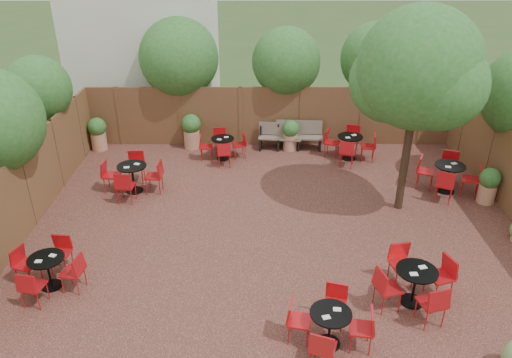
{
  "coord_description": "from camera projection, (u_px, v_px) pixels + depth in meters",
  "views": [
    {
      "loc": [
        -0.52,
        -10.49,
        6.69
      ],
      "look_at": [
        -0.5,
        0.5,
        1.0
      ],
      "focal_mm": 34.81,
      "sensor_mm": 36.0,
      "label": 1
    }
  ],
  "objects": [
    {
      "name": "ground",
      "position": [
        276.0,
        224.0,
        12.4
      ],
      "size": [
        80.0,
        80.0,
        0.0
      ],
      "primitive_type": "plane",
      "color": "#354F23",
      "rests_on": "ground"
    },
    {
      "name": "courtyard_paving",
      "position": [
        276.0,
        223.0,
        12.39
      ],
      "size": [
        12.0,
        10.0,
        0.02
      ],
      "primitive_type": "cube",
      "color": "#321814",
      "rests_on": "ground"
    },
    {
      "name": "fence_back",
      "position": [
        271.0,
        116.0,
        16.38
      ],
      "size": [
        12.0,
        0.08,
        2.0
      ],
      "primitive_type": "cube",
      "color": "#4E2C1D",
      "rests_on": "ground"
    },
    {
      "name": "fence_left",
      "position": [
        28.0,
        189.0,
        11.92
      ],
      "size": [
        0.08,
        10.0,
        2.0
      ],
      "primitive_type": "cube",
      "color": "#4E2C1D",
      "rests_on": "ground"
    },
    {
      "name": "neighbour_building",
      "position": [
        143.0,
        8.0,
        17.65
      ],
      "size": [
        5.0,
        4.0,
        8.0
      ],
      "primitive_type": "cube",
      "color": "beige",
      "rests_on": "ground"
    },
    {
      "name": "overhang_foliage",
      "position": [
        224.0,
        85.0,
        13.7
      ],
      "size": [
        15.67,
        10.66,
        2.59
      ],
      "color": "#265D1E",
      "rests_on": "ground"
    },
    {
      "name": "courtyard_tree",
      "position": [
        418.0,
        75.0,
        11.42
      ],
      "size": [
        2.96,
        2.89,
        5.15
      ],
      "rotation": [
        0.0,
        0.0,
        -0.1
      ],
      "color": "black",
      "rests_on": "courtyard_paving"
    },
    {
      "name": "park_bench_left",
      "position": [
        280.0,
        136.0,
        16.29
      ],
      "size": [
        1.43,
        0.62,
        0.86
      ],
      "rotation": [
        0.0,
        0.0,
        -0.13
      ],
      "color": "brown",
      "rests_on": "courtyard_paving"
    },
    {
      "name": "park_bench_right",
      "position": [
        299.0,
        135.0,
        16.28
      ],
      "size": [
        1.54,
        0.59,
        0.93
      ],
      "rotation": [
        0.0,
        0.0,
        -0.07
      ],
      "color": "brown",
      "rests_on": "courtyard_paving"
    },
    {
      "name": "bistro_tables",
      "position": [
        288.0,
        201.0,
        12.46
      ],
      "size": [
        11.11,
        9.37,
        0.93
      ],
      "color": "black",
      "rests_on": "courtyard_paving"
    },
    {
      "name": "planters",
      "position": [
        237.0,
        141.0,
        15.57
      ],
      "size": [
        11.87,
        4.25,
        1.16
      ],
      "color": "tan",
      "rests_on": "courtyard_paving"
    }
  ]
}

